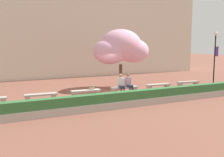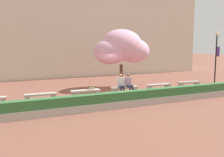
# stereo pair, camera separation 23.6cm
# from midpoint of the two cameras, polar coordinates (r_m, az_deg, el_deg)

# --- Properties ---
(ground_plane) EXTENTS (100.00, 100.00, 0.00)m
(ground_plane) POSITION_cam_midpoint_polar(r_m,az_deg,el_deg) (16.12, -0.96, -3.72)
(ground_plane) COLOR brown
(building_facade) EXTENTS (29.61, 4.00, 8.73)m
(building_facade) POSITION_cam_midpoint_polar(r_m,az_deg,el_deg) (26.10, -10.94, 10.18)
(building_facade) COLOR beige
(building_facade) RESTS_ON ground
(stone_bench_near_west) EXTENTS (1.76, 0.52, 0.45)m
(stone_bench_near_west) POSITION_cam_midpoint_polar(r_m,az_deg,el_deg) (14.92, -14.86, -3.74)
(stone_bench_near_west) COLOR #ADA89E
(stone_bench_near_west) RESTS_ON ground
(stone_bench_center) EXTENTS (1.76, 0.52, 0.45)m
(stone_bench_center) POSITION_cam_midpoint_polar(r_m,az_deg,el_deg) (15.58, -5.36, -3.03)
(stone_bench_center) COLOR #ADA89E
(stone_bench_center) RESTS_ON ground
(stone_bench_near_east) EXTENTS (1.76, 0.52, 0.45)m
(stone_bench_near_east) POSITION_cam_midpoint_polar(r_m,az_deg,el_deg) (16.63, 3.15, -2.31)
(stone_bench_near_east) COLOR #ADA89E
(stone_bench_near_east) RESTS_ON ground
(stone_bench_east_end) EXTENTS (1.76, 0.52, 0.45)m
(stone_bench_east_end) POSITION_cam_midpoint_polar(r_m,az_deg,el_deg) (18.00, 10.50, -1.66)
(stone_bench_east_end) COLOR #ADA89E
(stone_bench_east_end) RESTS_ON ground
(stone_bench_far_east) EXTENTS (1.76, 0.52, 0.45)m
(stone_bench_far_east) POSITION_cam_midpoint_polar(r_m,az_deg,el_deg) (19.62, 16.72, -1.08)
(stone_bench_far_east) COLOR #ADA89E
(stone_bench_far_east) RESTS_ON ground
(person_seated_left) EXTENTS (0.51, 0.71, 1.29)m
(person_seated_left) POSITION_cam_midpoint_polar(r_m,az_deg,el_deg) (16.39, 2.39, -1.05)
(person_seated_left) COLOR black
(person_seated_left) RESTS_ON ground
(person_seated_right) EXTENTS (0.51, 0.69, 1.29)m
(person_seated_right) POSITION_cam_midpoint_polar(r_m,az_deg,el_deg) (16.65, 4.07, -0.93)
(person_seated_right) COLOR black
(person_seated_right) RESTS_ON ground
(handbag) EXTENTS (0.30, 0.15, 0.34)m
(handbag) POSITION_cam_midpoint_polar(r_m,az_deg,el_deg) (15.66, -4.04, -1.93)
(handbag) COLOR tan
(handbag) RESTS_ON stone_bench_center
(cherry_tree_main) EXTENTS (4.16, 2.78, 4.18)m
(cherry_tree_main) POSITION_cam_midpoint_polar(r_m,az_deg,el_deg) (18.83, 2.42, 6.63)
(cherry_tree_main) COLOR #513828
(cherry_tree_main) RESTS_ON ground
(lamp_post_with_banner) EXTENTS (0.54, 0.28, 4.03)m
(lamp_post_with_banner) POSITION_cam_midpoint_polar(r_m,az_deg,el_deg) (21.11, 22.03, 5.06)
(lamp_post_with_banner) COLOR black
(lamp_post_with_banner) RESTS_ON ground
(planter_hedge_foreground) EXTENTS (19.28, 0.50, 0.80)m
(planter_hedge_foreground) POSITION_cam_midpoint_polar(r_m,az_deg,el_deg) (13.36, 4.46, -4.47)
(planter_hedge_foreground) COLOR #ADA89E
(planter_hedge_foreground) RESTS_ON ground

